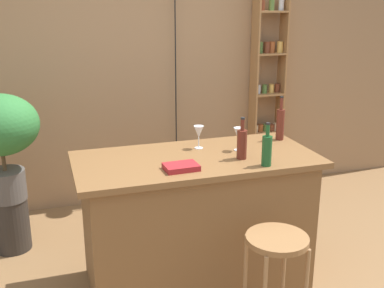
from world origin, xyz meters
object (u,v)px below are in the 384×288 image
at_px(bar_stool, 276,261).
at_px(cookbook, 181,167).
at_px(wine_glass_left, 239,134).
at_px(plant_stool, 11,224).
at_px(bottle_olive_oil, 267,150).
at_px(potted_plant, 0,133).
at_px(spice_shelf, 267,93).
at_px(bottle_soda_blue, 280,123).
at_px(wine_glass_center, 199,132).
at_px(bottle_sauce_amber, 242,143).

height_order(bar_stool, cookbook, cookbook).
bearing_deg(wine_glass_left, plant_stool, 152.65).
xyz_separation_m(bar_stool, cookbook, (-0.43, 0.49, 0.47)).
distance_m(bottle_olive_oil, cookbook, 0.55).
bearing_deg(plant_stool, potted_plant, 0.00).
bearing_deg(cookbook, bar_stool, -50.68).
relative_size(spice_shelf, bottle_soda_blue, 6.16).
bearing_deg(wine_glass_center, spice_shelf, 47.86).
bearing_deg(bottle_sauce_amber, plant_stool, 147.17).
distance_m(potted_plant, cookbook, 1.56).
bearing_deg(bar_stool, bottle_olive_oil, 74.47).
height_order(bottle_olive_oil, bottle_sauce_amber, same).
height_order(bottle_sauce_amber, cookbook, bottle_sauce_amber).
distance_m(spice_shelf, wine_glass_left, 1.72).
bearing_deg(bottle_sauce_amber, bar_stool, -91.33).
relative_size(bar_stool, cookbook, 3.13).
bearing_deg(wine_glass_left, potted_plant, 152.65).
xyz_separation_m(spice_shelf, wine_glass_left, (-0.94, -1.44, 0.03)).
bearing_deg(bar_stool, wine_glass_center, 102.01).
bearing_deg(plant_stool, spice_shelf, 13.47).
relative_size(potted_plant, wine_glass_center, 5.18).
distance_m(plant_stool, bottle_olive_oil, 2.20).
xyz_separation_m(plant_stool, wine_glass_left, (1.61, -0.83, 0.84)).
xyz_separation_m(spice_shelf, cookbook, (-1.43, -1.70, -0.07)).
bearing_deg(potted_plant, bottle_olive_oil, -35.63).
bearing_deg(wine_glass_left, bar_stool, -94.89).
xyz_separation_m(plant_stool, bottle_sauce_amber, (1.56, -1.01, 0.83)).
height_order(spice_shelf, wine_glass_left, spice_shelf).
height_order(bar_stool, plant_stool, bar_stool).
bearing_deg(bottle_soda_blue, bottle_sauce_amber, -144.37).
height_order(plant_stool, cookbook, cookbook).
relative_size(spice_shelf, plant_stool, 4.69).
bearing_deg(potted_plant, cookbook, -44.30).
height_order(bottle_olive_oil, bottle_soda_blue, bottle_soda_blue).
distance_m(bar_stool, bottle_olive_oil, 0.69).
bearing_deg(bar_stool, bottle_soda_blue, 62.47).
bearing_deg(plant_stool, bar_stool, -45.54).
xyz_separation_m(bottle_olive_oil, bottle_soda_blue, (0.36, 0.50, 0.02)).
bearing_deg(cookbook, potted_plant, 133.53).
height_order(bottle_olive_oil, cookbook, bottle_olive_oil).
bearing_deg(plant_stool, cookbook, -44.30).
xyz_separation_m(bottle_sauce_amber, cookbook, (-0.44, -0.08, -0.09)).
xyz_separation_m(bar_stool, wine_glass_left, (0.06, 0.74, 0.57)).
bearing_deg(wine_glass_left, cookbook, -152.64).
distance_m(bottle_olive_oil, wine_glass_left, 0.36).
bearing_deg(bottle_sauce_amber, bottle_soda_blue, 35.63).
bearing_deg(bar_stool, bottle_sauce_amber, 88.67).
height_order(bottle_soda_blue, bottle_sauce_amber, bottle_soda_blue).
height_order(spice_shelf, plant_stool, spice_shelf).
distance_m(spice_shelf, bottle_olive_oil, 2.00).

